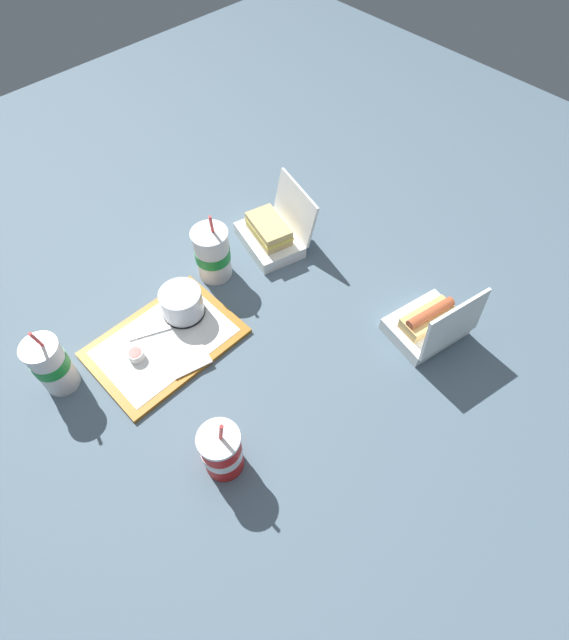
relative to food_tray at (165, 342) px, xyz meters
name	(u,v)px	position (x,y,z in m)	size (l,w,h in m)	color
ground_plane	(275,344)	(0.21, -0.20, -0.01)	(3.20, 3.20, 0.00)	#4C6070
food_tray	(165,342)	(0.00, 0.00, 0.00)	(0.38, 0.27, 0.01)	#A56619
cake_container	(182,303)	(0.09, 0.04, 0.04)	(0.11, 0.11, 0.08)	black
ketchup_cup	(136,355)	(-0.08, 0.01, 0.02)	(0.04, 0.04, 0.02)	white
napkin_stack	(186,356)	(0.01, -0.07, 0.01)	(0.10, 0.10, 0.00)	white
plastic_fork	(150,333)	(-0.01, 0.04, 0.01)	(0.11, 0.01, 0.01)	white
clamshell_hotdog_front	(429,324)	(0.52, -0.44, 0.04)	(0.21, 0.18, 0.18)	white
clamshell_sandwich_right	(272,233)	(0.44, 0.07, 0.04)	(0.22, 0.23, 0.18)	white
soda_cup_front	(212,254)	(0.25, 0.10, 0.07)	(0.10, 0.10, 0.22)	white
soda_cup_right	(222,451)	(-0.09, -0.35, 0.07)	(0.09, 0.09, 0.20)	red
soda_cup_left	(51,365)	(-0.25, 0.08, 0.08)	(0.09, 0.09, 0.22)	white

